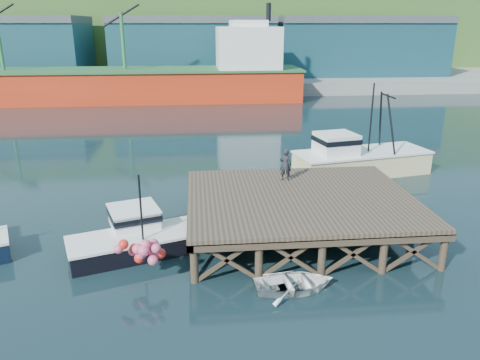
{
  "coord_description": "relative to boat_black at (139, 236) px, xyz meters",
  "views": [
    {
      "loc": [
        0.06,
        -23.01,
        10.84
      ],
      "look_at": [
        2.45,
        2.0,
        2.45
      ],
      "focal_mm": 35.0,
      "sensor_mm": 36.0,
      "label": 1
    }
  ],
  "objects": [
    {
      "name": "dinghy",
      "position": [
        6.99,
        -4.44,
        -0.43
      ],
      "size": [
        3.64,
        2.72,
        0.72
      ],
      "primitive_type": "imported",
      "rotation": [
        0.0,
        0.0,
        1.64
      ],
      "color": "white",
      "rests_on": "ground"
    },
    {
      "name": "wharf",
      "position": [
        8.46,
        1.18,
        1.15
      ],
      "size": [
        12.0,
        10.0,
        2.62
      ],
      "color": "brown",
      "rests_on": "ground"
    },
    {
      "name": "ground",
      "position": [
        2.96,
        1.36,
        -0.79
      ],
      "size": [
        300.0,
        300.0,
        0.0
      ],
      "primitive_type": "plane",
      "color": "black",
      "rests_on": "ground"
    },
    {
      "name": "hillside",
      "position": [
        2.96,
        101.36,
        10.21
      ],
      "size": [
        220.0,
        50.0,
        22.0
      ],
      "primitive_type": "cube",
      "color": "#2D511E",
      "rests_on": "ground"
    },
    {
      "name": "far_quay",
      "position": [
        2.96,
        71.36,
        0.21
      ],
      "size": [
        160.0,
        40.0,
        2.0
      ],
      "primitive_type": "cube",
      "color": "gray",
      "rests_on": "ground"
    },
    {
      "name": "warehouse_mid",
      "position": [
        2.96,
        66.36,
        5.71
      ],
      "size": [
        28.0,
        16.0,
        9.0
      ],
      "primitive_type": "cube",
      "color": "#17404C",
      "rests_on": "far_quay"
    },
    {
      "name": "warehouse_right",
      "position": [
        32.96,
        66.36,
        5.71
      ],
      "size": [
        30.0,
        16.0,
        9.0
      ],
      "primitive_type": "cube",
      "color": "#17404C",
      "rests_on": "far_quay"
    },
    {
      "name": "trawler",
      "position": [
        15.22,
        11.4,
        0.62
      ],
      "size": [
        10.7,
        5.61,
        6.81
      ],
      "rotation": [
        0.0,
        0.0,
        0.2
      ],
      "color": "beige",
      "rests_on": "ground"
    },
    {
      "name": "cargo_ship",
      "position": [
        -5.51,
        49.36,
        2.52
      ],
      "size": [
        55.5,
        10.0,
        13.75
      ],
      "color": "red",
      "rests_on": "ground"
    },
    {
      "name": "boat_black",
      "position": [
        0.0,
        0.0,
        0.0
      ],
      "size": [
        7.39,
        6.13,
        4.29
      ],
      "rotation": [
        0.0,
        0.0,
        0.33
      ],
      "color": "black",
      "rests_on": "ground"
    },
    {
      "name": "dockworker",
      "position": [
        8.14,
        4.1,
        2.28
      ],
      "size": [
        0.77,
        0.6,
        1.88
      ],
      "primitive_type": "imported",
      "rotation": [
        0.0,
        0.0,
        2.9
      ],
      "color": "black",
      "rests_on": "wharf"
    }
  ]
}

